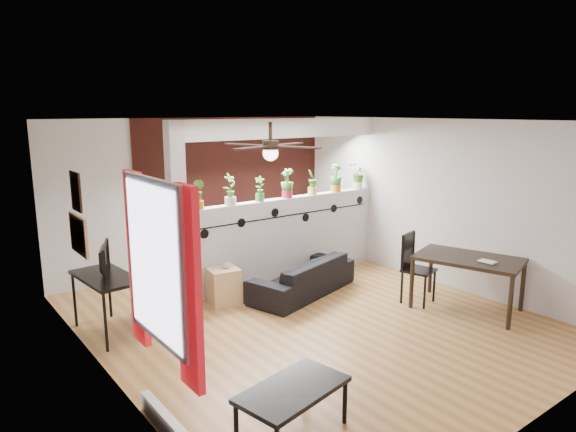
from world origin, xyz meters
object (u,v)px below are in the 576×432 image
(potted_plant_0, at_px, (198,193))
(folding_chair, at_px, (413,262))
(computer_desk, at_px, (106,281))
(office_chair, at_px, (166,283))
(potted_plant_6, at_px, (358,176))
(potted_plant_2, at_px, (260,188))
(ceiling_fan, at_px, (271,148))
(potted_plant_4, at_px, (312,181))
(cube_shelf, at_px, (224,286))
(potted_plant_5, at_px, (336,177))
(potted_plant_1, at_px, (230,188))
(cup, at_px, (226,265))
(potted_plant_3, at_px, (287,182))
(sofa, at_px, (302,277))
(dining_table, at_px, (468,263))
(coffee_table, at_px, (293,392))

(potted_plant_0, distance_m, folding_chair, 3.22)
(computer_desk, height_order, office_chair, office_chair)
(potted_plant_6, height_order, computer_desk, potted_plant_6)
(potted_plant_2, height_order, office_chair, potted_plant_2)
(ceiling_fan, height_order, potted_plant_4, ceiling_fan)
(cube_shelf, bearing_deg, ceiling_fan, -89.35)
(potted_plant_5, bearing_deg, potted_plant_1, 180.00)
(potted_plant_1, distance_m, potted_plant_6, 2.63)
(office_chair, bearing_deg, cup, -4.03)
(folding_chair, bearing_deg, potted_plant_4, 98.42)
(potted_plant_3, bearing_deg, potted_plant_4, 0.00)
(cube_shelf, distance_m, folding_chair, 2.74)
(potted_plant_1, xyz_separation_m, cup, (-0.30, -0.34, -1.03))
(computer_desk, bearing_deg, sofa, -7.50)
(cup, relative_size, folding_chair, 0.11)
(potted_plant_3, bearing_deg, potted_plant_6, 0.00)
(ceiling_fan, height_order, cup, ceiling_fan)
(potted_plant_4, distance_m, dining_table, 2.81)
(ceiling_fan, distance_m, office_chair, 2.48)
(potted_plant_0, distance_m, office_chair, 1.32)
(sofa, distance_m, computer_desk, 2.86)
(potted_plant_0, relative_size, dining_table, 0.27)
(ceiling_fan, xyz_separation_m, sofa, (1.35, 1.09, -2.05))
(potted_plant_6, bearing_deg, cup, -173.38)
(potted_plant_1, height_order, office_chair, potted_plant_1)
(computer_desk, height_order, coffee_table, computer_desk)
(potted_plant_2, distance_m, cube_shelf, 1.60)
(cup, xyz_separation_m, computer_desk, (-1.70, 0.00, 0.11))
(cup, xyz_separation_m, dining_table, (2.52, -2.24, 0.11))
(cube_shelf, xyz_separation_m, coffee_table, (-1.09, -3.01, 0.14))
(ceiling_fan, xyz_separation_m, coffee_table, (-0.89, -1.55, -1.91))
(potted_plant_5, bearing_deg, potted_plant_0, 180.00)
(potted_plant_2, xyz_separation_m, cup, (-0.83, -0.34, -1.00))
(ceiling_fan, bearing_deg, office_chair, 112.85)
(office_chair, bearing_deg, potted_plant_4, 5.72)
(potted_plant_1, bearing_deg, cup, -131.28)
(potted_plant_4, distance_m, computer_desk, 3.70)
(potted_plant_0, xyz_separation_m, sofa, (1.33, -0.71, -1.32))
(potted_plant_4, height_order, potted_plant_5, potted_plant_5)
(potted_plant_0, relative_size, potted_plant_6, 0.97)
(potted_plant_0, xyz_separation_m, computer_desk, (-1.47, -0.34, -0.90))
(potted_plant_3, height_order, cube_shelf, potted_plant_3)
(potted_plant_0, height_order, coffee_table, potted_plant_0)
(cup, xyz_separation_m, coffee_table, (-1.14, -3.01, -0.16))
(potted_plant_0, height_order, potted_plant_4, potted_plant_0)
(folding_chair, bearing_deg, computer_desk, 157.72)
(potted_plant_1, xyz_separation_m, potted_plant_5, (2.11, -0.00, 0.00))
(potted_plant_4, distance_m, cup, 2.16)
(ceiling_fan, bearing_deg, cup, 80.35)
(cube_shelf, bearing_deg, potted_plant_0, 126.04)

